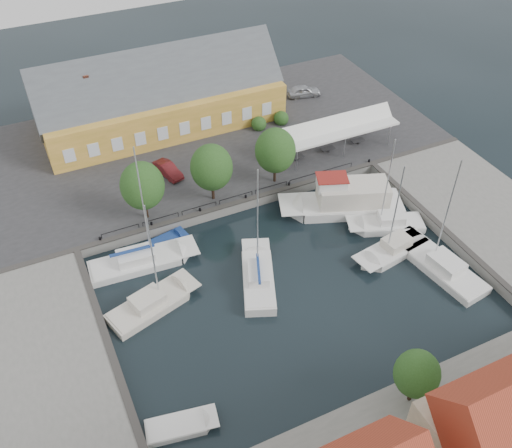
{
  "coord_description": "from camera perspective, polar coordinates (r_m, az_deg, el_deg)",
  "views": [
    {
      "loc": [
        -17.55,
        -31.3,
        37.2
      ],
      "look_at": [
        0.0,
        6.0,
        1.5
      ],
      "focal_mm": 40.0,
      "sensor_mm": 36.0,
      "label": 1
    }
  ],
  "objects": [
    {
      "name": "east_boat_c",
      "position": [
        54.64,
        18.01,
        -4.19
      ],
      "size": [
        4.28,
        9.91,
        12.12
      ],
      "color": "white",
      "rests_on": "ground"
    },
    {
      "name": "east_quay",
      "position": [
        61.4,
        22.32,
        0.59
      ],
      "size": [
        12.0,
        24.0,
        1.0
      ],
      "primitive_type": "cube",
      "color": "slate",
      "rests_on": "ground"
    },
    {
      "name": "west_boat_a",
      "position": [
        53.53,
        -11.41,
        -3.76
      ],
      "size": [
        10.31,
        3.52,
        13.19
      ],
      "color": "white",
      "rests_on": "ground"
    },
    {
      "name": "tent_canopy",
      "position": [
        64.94,
        8.12,
        9.38
      ],
      "size": [
        14.0,
        4.0,
        2.83
      ],
      "color": "white",
      "rests_on": "north_quay"
    },
    {
      "name": "east_boat_a",
      "position": [
        57.76,
        12.96,
        -0.12
      ],
      "size": [
        7.92,
        4.98,
        10.87
      ],
      "color": "white",
      "rests_on": "ground"
    },
    {
      "name": "launch_nw",
      "position": [
        55.27,
        -9.11,
        -1.93
      ],
      "size": [
        4.68,
        2.64,
        0.88
      ],
      "color": "navy",
      "rests_on": "ground"
    },
    {
      "name": "center_sailboat",
      "position": [
        50.9,
        0.21,
        -5.48
      ],
      "size": [
        5.69,
        9.07,
        12.18
      ],
      "color": "white",
      "rests_on": "ground"
    },
    {
      "name": "west_quay",
      "position": [
        47.18,
        -21.16,
        -14.27
      ],
      "size": [
        12.0,
        24.0,
        1.0
      ],
      "primitive_type": "cube",
      "color": "slate",
      "rests_on": "ground"
    },
    {
      "name": "trawler",
      "position": [
        58.64,
        8.98,
        2.21
      ],
      "size": [
        13.01,
        7.91,
        5.0
      ],
      "color": "white",
      "rests_on": "ground"
    },
    {
      "name": "east_boat_b",
      "position": [
        55.1,
        13.51,
        -2.62
      ],
      "size": [
        8.18,
        3.85,
        10.85
      ],
      "color": "white",
      "rests_on": "ground"
    },
    {
      "name": "north_quay",
      "position": [
        67.85,
        -6.18,
        7.89
      ],
      "size": [
        56.0,
        26.0,
        1.0
      ],
      "primitive_type": "cube",
      "color": "#2D2D30",
      "rests_on": "ground"
    },
    {
      "name": "west_boat_b",
      "position": [
        49.73,
        -10.37,
        -7.99
      ],
      "size": [
        8.66,
        5.1,
        11.33
      ],
      "color": "beige",
      "rests_on": "ground"
    },
    {
      "name": "warehouse",
      "position": [
        69.69,
        -10.03,
        12.2
      ],
      "size": [
        28.56,
        14.0,
        9.55
      ],
      "color": "#B88E2D",
      "rests_on": "north_quay"
    },
    {
      "name": "quay_trees",
      "position": [
        56.23,
        -4.47,
        5.67
      ],
      "size": [
        18.2,
        4.2,
        6.3
      ],
      "color": "black",
      "rests_on": "north_quay"
    },
    {
      "name": "car_silver",
      "position": [
        76.42,
        4.8,
        13.11
      ],
      "size": [
        4.69,
        2.71,
        1.5
      ],
      "primitive_type": "imported",
      "rotation": [
        0.0,
        0.0,
        1.35
      ],
      "color": "#B3B5BB",
      "rests_on": "north_quay"
    },
    {
      "name": "car_red",
      "position": [
        62.01,
        -8.79,
        5.39
      ],
      "size": [
        2.44,
        4.26,
        1.33
      ],
      "primitive_type": "imported",
      "rotation": [
        0.0,
        0.0,
        0.27
      ],
      "color": "maroon",
      "rests_on": "north_quay"
    },
    {
      "name": "quay_edge_fittings",
      "position": [
        53.99,
        0.59,
        -1.13
      ],
      "size": [
        56.0,
        24.72,
        0.4
      ],
      "color": "#383533",
      "rests_on": "north_quay"
    },
    {
      "name": "launch_sw",
      "position": [
        42.95,
        -7.55,
        -19.49
      ],
      "size": [
        5.38,
        2.8,
        0.98
      ],
      "color": "white",
      "rests_on": "ground"
    },
    {
      "name": "ground",
      "position": [
        51.69,
        2.84,
        -5.2
      ],
      "size": [
        140.0,
        140.0,
        0.0
      ],
      "primitive_type": "plane",
      "color": "black",
      "rests_on": "ground"
    }
  ]
}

